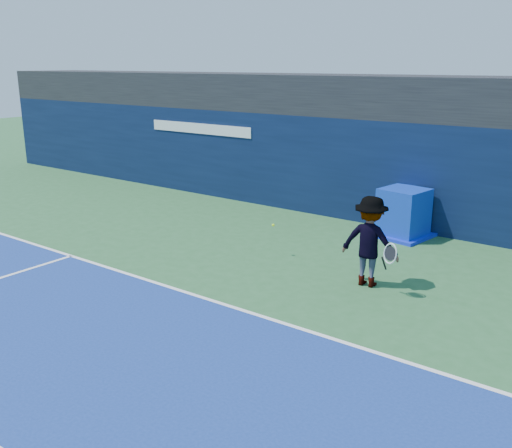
% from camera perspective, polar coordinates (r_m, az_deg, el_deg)
% --- Properties ---
extents(ground, '(80.00, 80.00, 0.00)m').
position_cam_1_polar(ground, '(9.34, -14.73, -14.04)').
color(ground, '#2A5F32').
rests_on(ground, ground).
extents(baseline, '(24.00, 0.10, 0.01)m').
position_cam_1_polar(baseline, '(11.20, -2.66, -8.20)').
color(baseline, white).
rests_on(baseline, ground).
extents(stadium_band, '(36.00, 3.00, 1.20)m').
position_cam_1_polar(stadium_band, '(17.67, 15.29, 12.17)').
color(stadium_band, black).
rests_on(stadium_band, back_wall_assembly).
extents(back_wall_assembly, '(36.00, 1.03, 3.00)m').
position_cam_1_polar(back_wall_assembly, '(17.00, 13.50, 5.01)').
color(back_wall_assembly, '#091532').
rests_on(back_wall_assembly, ground).
extents(equipment_cart, '(1.58, 1.58, 1.32)m').
position_cam_1_polar(equipment_cart, '(15.91, 14.51, 0.90)').
color(equipment_cart, '#0B2CA6').
rests_on(equipment_cart, ground).
extents(tennis_player, '(1.42, 0.82, 1.93)m').
position_cam_1_polar(tennis_player, '(12.16, 11.33, -1.72)').
color(tennis_player, silver).
rests_on(tennis_player, ground).
extents(tennis_ball, '(0.07, 0.07, 0.07)m').
position_cam_1_polar(tennis_ball, '(13.80, 1.73, -0.11)').
color(tennis_ball, '#B3E519').
rests_on(tennis_ball, ground).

